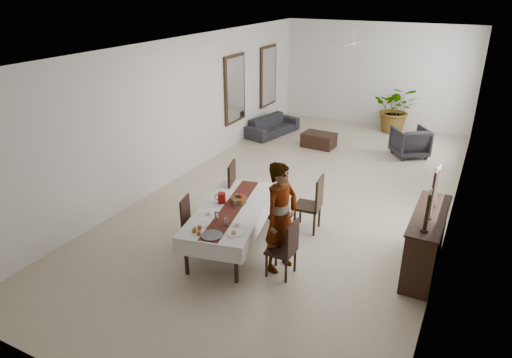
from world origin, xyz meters
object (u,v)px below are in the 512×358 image
Objects in this scene: dining_table_top at (232,209)px; sofa at (273,126)px; sideboard_body at (425,243)px; red_pitcher at (222,198)px; woman at (281,217)px.

sofa is at bearing 97.18° from dining_table_top.
sofa is (-2.09, 6.09, -0.41)m from dining_table_top.
sofa is at bearing 134.07° from sideboard_body.
dining_table_top is 0.30m from red_pitcher.
dining_table_top is at bearing -167.32° from sideboard_body.
sofa is (-1.83, 6.00, -0.54)m from red_pitcher.
woman is 0.98× the size of sofa.
woman reaches higher than red_pitcher.
sideboard_body is at bearing 10.26° from red_pitcher.
dining_table_top is 3.21m from sideboard_body.
red_pitcher is 0.10× the size of woman.
red_pitcher is 6.30m from sofa.
woman is 1.11× the size of sideboard_body.
woman is (1.05, -0.27, 0.23)m from dining_table_top.
woman is 7.12m from sofa.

